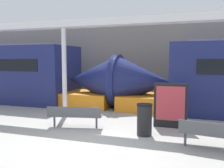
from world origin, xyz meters
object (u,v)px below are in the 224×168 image
trash_bin (144,120)px  support_column_near (64,73)px  poster_board (170,105)px  bench_far (209,132)px  bench_near (75,115)px

trash_bin → support_column_near: 4.20m
trash_bin → poster_board: poster_board is taller
bench_far → trash_bin: 1.99m
bench_near → poster_board: (3.13, 1.10, 0.32)m
bench_far → trash_bin: (-1.85, 0.73, 0.03)m
poster_board → support_column_near: size_ratio=0.43×
bench_near → poster_board: bearing=7.4°
support_column_near → poster_board: bearing=-5.3°
bench_near → bench_far: 4.37m
poster_board → support_column_near: (-4.35, 0.41, 1.04)m
bench_far → poster_board: poster_board is taller
bench_near → trash_bin: bearing=-13.0°
trash_bin → support_column_near: (-3.68, 1.55, 1.33)m
bench_near → support_column_near: 2.37m
bench_near → trash_bin: 2.45m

